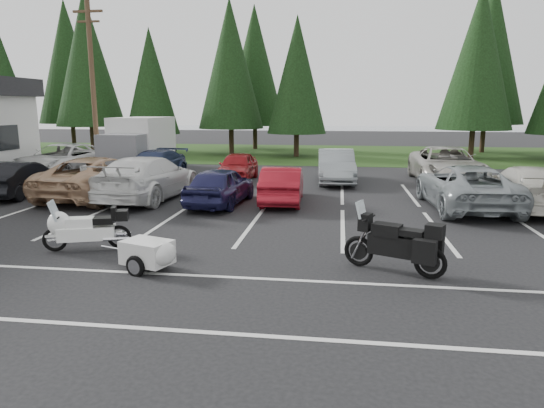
{
  "coord_description": "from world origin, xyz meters",
  "views": [
    {
      "loc": [
        3.04,
        -12.82,
        3.46
      ],
      "look_at": [
        1.33,
        -0.5,
        0.97
      ],
      "focal_mm": 32.0,
      "sensor_mm": 36.0,
      "label": 1
    }
  ],
  "objects_px": {
    "utility_pole": "(93,83)",
    "car_near_2": "(100,177)",
    "car_near_3": "(148,178)",
    "car_far_0": "(63,161)",
    "car_far_1": "(154,165)",
    "car_near_4": "(220,186)",
    "touring_motorcycle": "(86,225)",
    "box_truck": "(136,145)",
    "car_far_3": "(336,166)",
    "car_near_6": "(466,187)",
    "car_near_7": "(527,188)",
    "adventure_motorcycle": "(394,238)",
    "car_far_4": "(446,165)",
    "cargo_trailer": "(147,255)",
    "car_near_5": "(282,185)",
    "car_near_1": "(21,179)",
    "car_far_2": "(237,167)"
  },
  "relations": [
    {
      "from": "utility_pole",
      "to": "car_near_2",
      "type": "relative_size",
      "value": 1.57
    },
    {
      "from": "car_near_3",
      "to": "car_far_0",
      "type": "bearing_deg",
      "value": -33.6
    },
    {
      "from": "car_near_2",
      "to": "car_far_1",
      "type": "relative_size",
      "value": 1.19
    },
    {
      "from": "car_near_4",
      "to": "utility_pole",
      "type": "bearing_deg",
      "value": -37.29
    },
    {
      "from": "touring_motorcycle",
      "to": "car_near_2",
      "type": "bearing_deg",
      "value": 95.77
    },
    {
      "from": "car_near_2",
      "to": "car_near_4",
      "type": "bearing_deg",
      "value": 177.18
    },
    {
      "from": "utility_pole",
      "to": "box_truck",
      "type": "height_order",
      "value": "utility_pole"
    },
    {
      "from": "car_far_3",
      "to": "car_near_6",
      "type": "bearing_deg",
      "value": -53.58
    },
    {
      "from": "car_near_4",
      "to": "car_far_1",
      "type": "xyz_separation_m",
      "value": [
        -4.7,
        5.6,
        0.01
      ]
    },
    {
      "from": "car_near_4",
      "to": "touring_motorcycle",
      "type": "bearing_deg",
      "value": 77.41
    },
    {
      "from": "car_near_7",
      "to": "adventure_motorcycle",
      "type": "bearing_deg",
      "value": 58.44
    },
    {
      "from": "car_far_4",
      "to": "adventure_motorcycle",
      "type": "distance_m",
      "value": 13.47
    },
    {
      "from": "adventure_motorcycle",
      "to": "cargo_trailer",
      "type": "bearing_deg",
      "value": -149.05
    },
    {
      "from": "car_near_2",
      "to": "car_far_4",
      "type": "bearing_deg",
      "value": -152.32
    },
    {
      "from": "box_truck",
      "to": "touring_motorcycle",
      "type": "height_order",
      "value": "box_truck"
    },
    {
      "from": "touring_motorcycle",
      "to": "car_near_5",
      "type": "bearing_deg",
      "value": 39.97
    },
    {
      "from": "utility_pole",
      "to": "car_near_1",
      "type": "relative_size",
      "value": 2.16
    },
    {
      "from": "car_near_6",
      "to": "car_far_1",
      "type": "height_order",
      "value": "car_near_6"
    },
    {
      "from": "utility_pole",
      "to": "car_near_1",
      "type": "distance_m",
      "value": 8.44
    },
    {
      "from": "car_near_2",
      "to": "cargo_trailer",
      "type": "xyz_separation_m",
      "value": [
        5.12,
        -7.97,
        -0.46
      ]
    },
    {
      "from": "car_near_1",
      "to": "car_near_2",
      "type": "relative_size",
      "value": 0.72
    },
    {
      "from": "car_far_2",
      "to": "adventure_motorcycle",
      "type": "xyz_separation_m",
      "value": [
        6.0,
        -12.48,
        0.08
      ]
    },
    {
      "from": "car_far_0",
      "to": "cargo_trailer",
      "type": "height_order",
      "value": "car_far_0"
    },
    {
      "from": "utility_pole",
      "to": "car_far_2",
      "type": "xyz_separation_m",
      "value": [
        8.23,
        -2.22,
        -4.03
      ]
    },
    {
      "from": "car_near_1",
      "to": "car_far_4",
      "type": "height_order",
      "value": "car_far_4"
    },
    {
      "from": "car_near_4",
      "to": "car_far_3",
      "type": "distance_m",
      "value": 7.19
    },
    {
      "from": "car_near_7",
      "to": "car_near_3",
      "type": "bearing_deg",
      "value": 4.12
    },
    {
      "from": "car_near_1",
      "to": "car_far_3",
      "type": "bearing_deg",
      "value": -161.08
    },
    {
      "from": "car_far_2",
      "to": "car_far_4",
      "type": "xyz_separation_m",
      "value": [
        9.7,
        0.48,
        0.16
      ]
    },
    {
      "from": "car_near_7",
      "to": "touring_motorcycle",
      "type": "xyz_separation_m",
      "value": [
        -12.51,
        -6.64,
        -0.11
      ]
    },
    {
      "from": "touring_motorcycle",
      "to": "adventure_motorcycle",
      "type": "height_order",
      "value": "adventure_motorcycle"
    },
    {
      "from": "car_near_4",
      "to": "car_near_7",
      "type": "xyz_separation_m",
      "value": [
        10.61,
        0.71,
        0.06
      ]
    },
    {
      "from": "car_near_1",
      "to": "cargo_trailer",
      "type": "height_order",
      "value": "car_near_1"
    },
    {
      "from": "car_near_7",
      "to": "car_far_4",
      "type": "bearing_deg",
      "value": -70.81
    },
    {
      "from": "car_near_5",
      "to": "car_far_4",
      "type": "bearing_deg",
      "value": -143.59
    },
    {
      "from": "car_far_0",
      "to": "cargo_trailer",
      "type": "relative_size",
      "value": 4.08
    },
    {
      "from": "car_near_4",
      "to": "cargo_trailer",
      "type": "relative_size",
      "value": 2.78
    },
    {
      "from": "car_near_4",
      "to": "cargo_trailer",
      "type": "xyz_separation_m",
      "value": [
        0.16,
        -7.2,
        -0.36
      ]
    },
    {
      "from": "car_near_4",
      "to": "touring_motorcycle",
      "type": "height_order",
      "value": "car_near_4"
    },
    {
      "from": "car_near_3",
      "to": "car_near_6",
      "type": "bearing_deg",
      "value": -176.33
    },
    {
      "from": "car_far_2",
      "to": "adventure_motorcycle",
      "type": "distance_m",
      "value": 13.85
    },
    {
      "from": "car_near_3",
      "to": "cargo_trailer",
      "type": "relative_size",
      "value": 3.88
    },
    {
      "from": "box_truck",
      "to": "car_far_3",
      "type": "bearing_deg",
      "value": -13.68
    },
    {
      "from": "car_near_6",
      "to": "car_far_1",
      "type": "distance_m",
      "value": 14.17
    },
    {
      "from": "car_near_6",
      "to": "cargo_trailer",
      "type": "bearing_deg",
      "value": 39.93
    },
    {
      "from": "cargo_trailer",
      "to": "car_far_1",
      "type": "bearing_deg",
      "value": 129.78
    },
    {
      "from": "car_near_4",
      "to": "car_far_4",
      "type": "xyz_separation_m",
      "value": [
        9.08,
        6.36,
        0.14
      ]
    },
    {
      "from": "car_near_5",
      "to": "adventure_motorcycle",
      "type": "height_order",
      "value": "adventure_motorcycle"
    },
    {
      "from": "box_truck",
      "to": "cargo_trailer",
      "type": "relative_size",
      "value": 3.82
    },
    {
      "from": "car_near_1",
      "to": "touring_motorcycle",
      "type": "bearing_deg",
      "value": 129.72
    }
  ]
}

